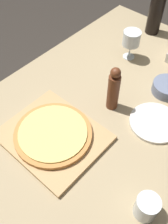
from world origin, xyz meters
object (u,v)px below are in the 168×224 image
wine_bottle (156,11)px  wine_glass (132,39)px  pizza (53,133)px  pepper_mill (114,90)px  small_bowl (167,88)px

wine_bottle → wine_glass: size_ratio=2.09×
pizza → pepper_mill: (0.07, 0.29, 0.07)m
pizza → wine_glass: size_ratio=2.03×
wine_glass → wine_bottle: bearing=97.0°
wine_bottle → small_bowl: 0.49m
pizza → wine_bottle: 0.90m
pepper_mill → small_bowl: pepper_mill is taller
wine_bottle → small_bowl: size_ratio=2.32×
pizza → small_bowl: small_bowl is taller
wine_glass → pizza: bearing=-83.4°
wine_bottle → wine_glass: bearing=-83.0°
pepper_mill → wine_glass: bearing=113.3°
pepper_mill → small_bowl: (0.14, 0.24, -0.08)m
pepper_mill → small_bowl: 0.28m
wine_bottle → pepper_mill: bearing=-73.8°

